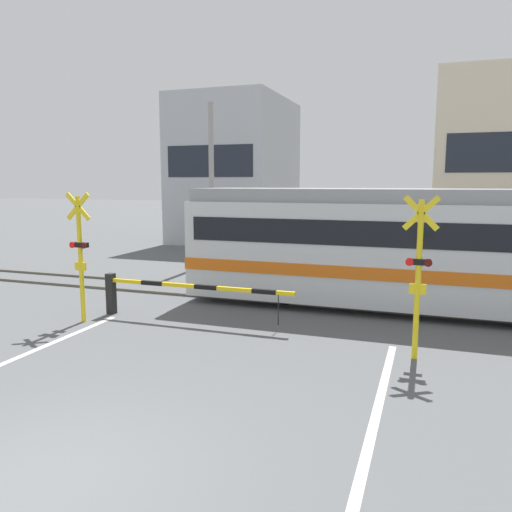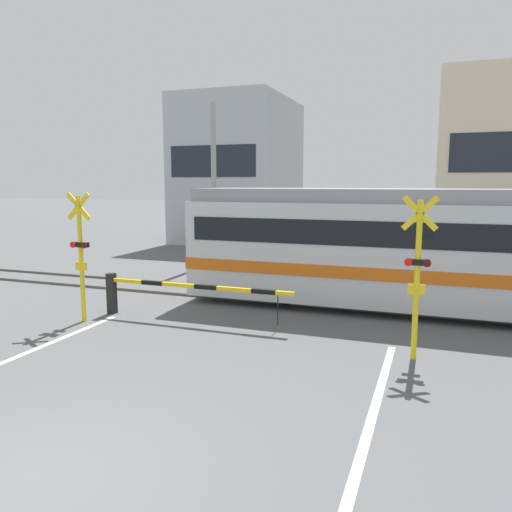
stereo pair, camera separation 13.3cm
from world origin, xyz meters
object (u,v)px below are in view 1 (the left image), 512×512
object	(u,v)px
crossing_signal_right	(418,270)
pedestrian	(283,247)
crossing_barrier_far	(369,263)
commuter_train	(458,247)
crossing_barrier_near	(161,290)
crossing_signal_left	(80,251)

from	to	relation	value
crossing_signal_right	pedestrian	xyz separation A→B (m)	(-5.29, 8.81, -0.86)
crossing_barrier_far	pedestrian	size ratio (longest dim) A/B	3.20
commuter_train	crossing_barrier_near	xyz separation A→B (m)	(-7.01, -3.20, -0.99)
crossing_barrier_far	crossing_signal_right	size ratio (longest dim) A/B	1.59
crossing_signal_left	pedestrian	bearing A→B (deg)	73.84
crossing_barrier_far	crossing_signal_right	bearing A→B (deg)	-76.13
commuter_train	crossing_signal_left	world-z (taller)	commuter_train
crossing_barrier_near	crossing_signal_left	size ratio (longest dim) A/B	1.59
commuter_train	crossing_signal_right	world-z (taller)	commuter_train
crossing_barrier_far	crossing_signal_left	distance (m)	9.30
crossing_barrier_near	crossing_barrier_far	size ratio (longest dim) A/B	1.00
crossing_barrier_far	crossing_signal_right	xyz separation A→B (m)	(1.70, -6.90, 1.01)
crossing_signal_right	crossing_barrier_far	bearing A→B (deg)	103.87
crossing_barrier_near	crossing_barrier_far	world-z (taller)	same
commuter_train	crossing_barrier_near	size ratio (longest dim) A/B	2.85
crossing_barrier_near	pedestrian	xyz separation A→B (m)	(0.85, 7.93, 0.15)
crossing_barrier_far	pedestrian	distance (m)	4.07
crossing_barrier_near	crossing_signal_left	xyz separation A→B (m)	(-1.70, -0.88, 1.01)
crossing_barrier_near	crossing_signal_left	bearing A→B (deg)	-152.74
commuter_train	crossing_barrier_far	world-z (taller)	commuter_train
crossing_signal_right	pedestrian	distance (m)	10.31
commuter_train	crossing_barrier_far	xyz separation A→B (m)	(-2.58, 2.82, -0.99)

